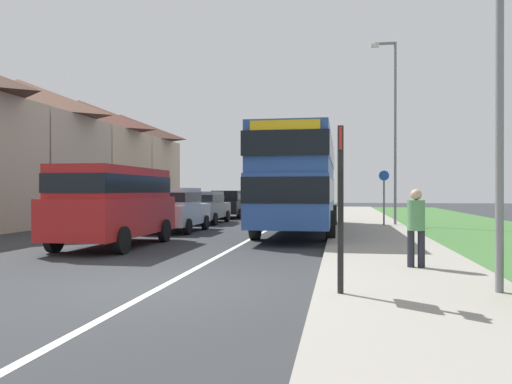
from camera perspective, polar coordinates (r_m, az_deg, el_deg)
name	(u,v)px	position (r m, az deg, el deg)	size (l,w,h in m)	color
ground_plane	(162,287)	(8.73, -10.76, -10.66)	(120.00, 120.00, 0.00)	#2D3033
lane_marking_centre	(248,240)	(16.40, -0.89, -5.57)	(0.14, 60.00, 0.01)	silver
pavement_near_side	(385,248)	(14.18, 14.59, -6.24)	(3.20, 68.00, 0.12)	gray
double_decker_bus	(300,178)	(19.26, 5.06, 1.65)	(2.80, 10.65, 3.70)	#284C93
parked_van_red	(115,200)	(15.00, -15.99, -0.89)	(2.11, 5.02, 2.31)	#B21E1E
parked_car_silver	(175,208)	(19.95, -9.34, -1.83)	(1.99, 3.95, 1.74)	#B7B7BC
parked_car_grey	(204,206)	(24.85, -6.04, -1.59)	(1.95, 4.22, 1.60)	slate
parked_car_black	(229,203)	(29.79, -3.12, -1.26)	(1.94, 4.17, 1.64)	black
pedestrian_at_stop	(416,224)	(10.32, 17.96, -3.54)	(0.34, 0.34, 1.67)	#23232D
bus_stop_sign	(341,197)	(7.42, 9.71, -0.61)	(0.09, 0.52, 2.60)	black
cycle_route_sign	(384,196)	(22.35, 14.53, -0.39)	(0.44, 0.08, 2.52)	slate
street_lamp_near	(491,43)	(8.48, 25.49, 15.25)	(1.14, 0.20, 6.63)	slate
street_lamp_mid	(393,122)	(23.34, 15.51, 7.76)	(1.14, 0.20, 8.34)	slate
house_terrace_far_side	(52,155)	(30.54, -22.49, 3.95)	(7.37, 23.61, 7.34)	tan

